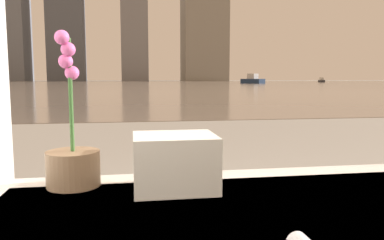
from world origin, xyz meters
TOP-DOWN VIEW (x-y plane):
  - potted_orchid at (-0.60, 0.89)m, footprint 0.16×0.16m
  - towel_stack at (-0.31, 0.81)m, footprint 0.24×0.20m
  - harbor_water at (0.00, 62.00)m, footprint 180.00×110.00m
  - harbor_boat_3 at (39.80, 74.87)m, footprint 1.77×2.96m
  - harbor_boat_4 at (19.48, 59.92)m, footprint 3.28×4.51m
  - skyline_tower_0 at (-37.08, 118.00)m, footprint 13.33×10.91m
  - skyline_tower_1 at (-19.48, 118.00)m, footprint 10.25×8.89m
  - skyline_tower_3 at (22.41, 118.00)m, footprint 13.54×12.67m

SIDE VIEW (x-z plane):
  - harbor_water at x=0.00m, z-range 0.00..0.01m
  - harbor_boat_3 at x=39.80m, z-range -0.15..0.91m
  - harbor_boat_4 at x=19.48m, z-range -0.23..1.39m
  - towel_stack at x=-0.31m, z-range 0.52..0.68m
  - potted_orchid at x=-0.60m, z-range 0.38..0.84m
  - skyline_tower_0 at x=-37.08m, z-range 0.00..30.39m
  - skyline_tower_1 at x=-19.48m, z-range 0.00..33.22m
  - skyline_tower_3 at x=22.41m, z-range 0.00..35.12m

